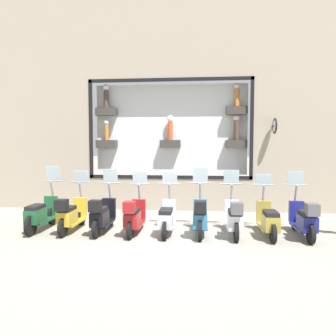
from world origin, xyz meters
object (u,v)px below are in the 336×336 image
at_px(scooter_red_5, 134,217).
at_px(scooter_yellow_7, 70,215).
at_px(scooter_teal_3, 200,217).
at_px(scooter_navy_0, 304,220).
at_px(scooter_black_6, 102,216).
at_px(scooter_white_2, 234,218).
at_px(scooter_green_8, 41,214).
at_px(scooter_olive_1, 268,220).
at_px(scooter_silver_4, 167,218).

xyz_separation_m(scooter_red_5, scooter_yellow_7, (0.01, 1.73, 0.01)).
height_order(scooter_teal_3, scooter_yellow_7, scooter_teal_3).
relative_size(scooter_navy_0, scooter_red_5, 1.00).
distance_m(scooter_black_6, scooter_yellow_7, 0.86).
xyz_separation_m(scooter_white_2, scooter_yellow_7, (-0.00, 4.32, -0.00)).
height_order(scooter_red_5, scooter_black_6, scooter_black_6).
height_order(scooter_navy_0, scooter_green_8, scooter_green_8).
xyz_separation_m(scooter_navy_0, scooter_red_5, (-0.01, 4.32, -0.01)).
xyz_separation_m(scooter_red_5, scooter_black_6, (0.01, 0.86, 0.01)).
bearing_deg(scooter_green_8, scooter_yellow_7, -94.69).
relative_size(scooter_navy_0, scooter_white_2, 1.00).
height_order(scooter_olive_1, scooter_teal_3, scooter_teal_3).
bearing_deg(scooter_white_2, scooter_black_6, 90.02).
xyz_separation_m(scooter_navy_0, scooter_white_2, (-0.00, 1.73, -0.00)).
bearing_deg(scooter_teal_3, scooter_olive_1, -88.29).
relative_size(scooter_olive_1, scooter_black_6, 1.00).
bearing_deg(scooter_black_6, scooter_yellow_7, 89.99).
bearing_deg(scooter_yellow_7, scooter_red_5, -90.20).
bearing_deg(scooter_teal_3, scooter_black_6, 90.17).
relative_size(scooter_olive_1, scooter_yellow_7, 1.00).
height_order(scooter_silver_4, scooter_yellow_7, scooter_yellow_7).
bearing_deg(scooter_yellow_7, scooter_green_8, 85.31).
xyz_separation_m(scooter_navy_0, scooter_olive_1, (0.06, 0.86, -0.05)).
xyz_separation_m(scooter_white_2, scooter_red_5, (-0.01, 2.59, -0.01)).
bearing_deg(scooter_black_6, scooter_navy_0, -89.99).
xyz_separation_m(scooter_navy_0, scooter_yellow_7, (-0.00, 6.04, -0.00)).
relative_size(scooter_white_2, scooter_green_8, 0.99).
bearing_deg(scooter_navy_0, scooter_silver_4, 89.01).
height_order(scooter_navy_0, scooter_yellow_7, scooter_navy_0).
height_order(scooter_olive_1, scooter_black_6, scooter_black_6).
bearing_deg(scooter_silver_4, scooter_navy_0, -90.99).
bearing_deg(scooter_red_5, scooter_olive_1, -88.92).
distance_m(scooter_navy_0, scooter_silver_4, 3.45).
height_order(scooter_red_5, scooter_yellow_7, same).
height_order(scooter_white_2, scooter_yellow_7, scooter_white_2).
bearing_deg(scooter_silver_4, scooter_yellow_7, 91.34).
distance_m(scooter_olive_1, scooter_green_8, 6.04).
xyz_separation_m(scooter_navy_0, scooter_green_8, (0.07, 6.91, -0.02)).
bearing_deg(scooter_olive_1, scooter_yellow_7, 90.65).
bearing_deg(scooter_teal_3, scooter_navy_0, -90.14).
height_order(scooter_white_2, scooter_silver_4, scooter_white_2).
xyz_separation_m(scooter_silver_4, scooter_red_5, (-0.07, 0.86, 0.04)).
bearing_deg(scooter_white_2, scooter_red_5, 90.16).
distance_m(scooter_olive_1, scooter_silver_4, 2.59).
bearing_deg(scooter_olive_1, scooter_white_2, 93.85).
xyz_separation_m(scooter_olive_1, scooter_teal_3, (-0.05, 1.73, 0.06)).
relative_size(scooter_white_2, scooter_yellow_7, 1.00).
distance_m(scooter_silver_4, scooter_yellow_7, 2.59).
relative_size(scooter_silver_4, scooter_red_5, 1.00).
bearing_deg(scooter_navy_0, scooter_black_6, 90.01).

